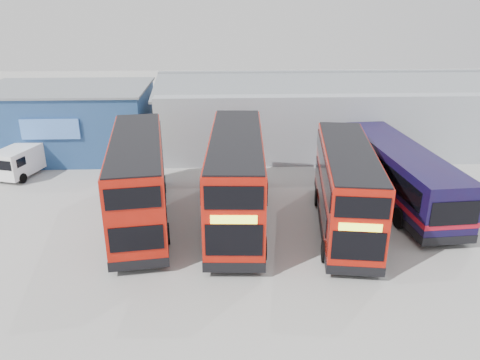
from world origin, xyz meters
TOP-DOWN VIEW (x-y plane):
  - ground_plane at (0.00, 0.00)m, footprint 120.00×120.00m
  - office_block at (-14.00, 17.99)m, footprint 12.30×8.32m
  - maintenance_shed at (8.00, 20.00)m, footprint 30.50×12.00m
  - double_decker_left at (-6.76, 5.75)m, footprint 4.11×11.26m
  - double_decker_centre at (-1.60, 5.55)m, footprint 3.35×11.54m
  - double_decker_right at (4.03, 4.60)m, footprint 3.91×10.61m
  - single_decker_blue at (8.07, 7.89)m, footprint 3.68×12.30m
  - panel_van at (-15.83, 13.36)m, footprint 3.08×4.93m

SIDE VIEW (x-z plane):
  - ground_plane at x=0.00m, z-range 0.00..0.00m
  - panel_van at x=-15.83m, z-range 0.12..2.13m
  - single_decker_blue at x=8.07m, z-range -0.01..3.28m
  - double_decker_right at x=4.03m, z-range -0.01..4.38m
  - double_decker_left at x=-6.76m, z-range -0.01..4.65m
  - double_decker_centre at x=-1.60m, z-range -0.01..4.82m
  - office_block at x=-14.00m, z-range 0.02..5.14m
  - maintenance_shed at x=8.00m, z-range -0.34..5.55m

